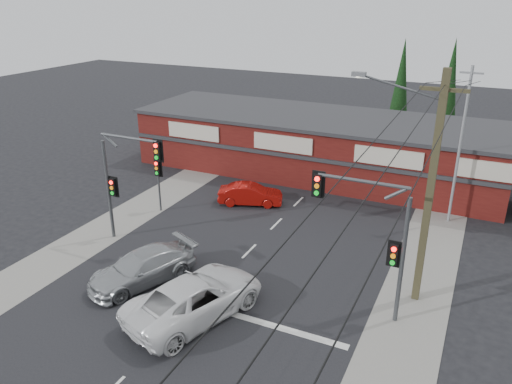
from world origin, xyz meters
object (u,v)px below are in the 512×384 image
at_px(white_suv, 195,297).
at_px(shop_building, 316,143).
at_px(silver_suv, 142,267).
at_px(utility_pole, 428,184).
at_px(red_sedan, 250,194).

bearing_deg(white_suv, shop_building, -67.58).
xyz_separation_m(silver_suv, utility_pole, (11.57, 4.02, 4.64)).
xyz_separation_m(white_suv, red_sedan, (-3.03, 11.47, -0.20)).
xyz_separation_m(red_sedan, utility_pole, (11.01, -6.30, 4.74)).
bearing_deg(red_sedan, white_suv, 174.85).
bearing_deg(utility_pole, red_sedan, 150.23).
bearing_deg(shop_building, white_suv, -85.90).
bearing_deg(red_sedan, silver_suv, 156.97).
bearing_deg(utility_pole, silver_suv, -160.85).
bearing_deg(silver_suv, red_sedan, 109.95).
height_order(white_suv, utility_pole, utility_pole).
relative_size(white_suv, red_sedan, 1.54).
xyz_separation_m(silver_suv, red_sedan, (0.56, 10.32, -0.09)).
relative_size(silver_suv, utility_pole, 0.52).
bearing_deg(shop_building, red_sedan, -102.12).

